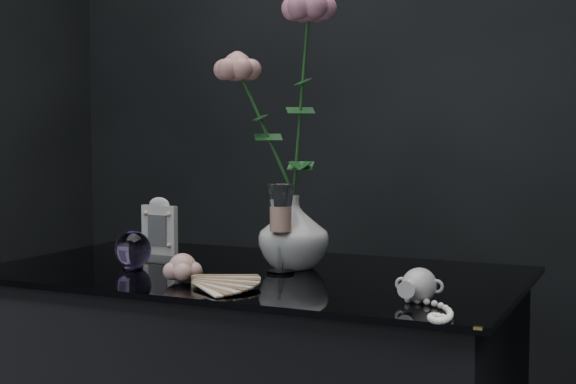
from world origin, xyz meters
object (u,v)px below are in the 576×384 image
at_px(vase, 294,232).
at_px(loose_rose, 183,268).
at_px(wine_glass, 281,229).
at_px(pearl_jar, 419,284).
at_px(paperweight, 133,249).
at_px(picture_frame, 159,226).

distance_m(vase, loose_rose, 0.26).
distance_m(wine_glass, pearl_jar, 0.36).
distance_m(wine_glass, paperweight, 0.31).
bearing_deg(picture_frame, pearl_jar, -15.78).
bearing_deg(vase, loose_rose, -117.79).
bearing_deg(wine_glass, vase, 90.67).
height_order(loose_rose, pearl_jar, pearl_jar).
xyz_separation_m(wine_glass, loose_rose, (-0.12, -0.17, -0.06)).
relative_size(vase, paperweight, 1.99).
relative_size(wine_glass, paperweight, 2.33).
bearing_deg(wine_glass, paperweight, -167.69).
relative_size(vase, loose_rose, 0.95).
bearing_deg(picture_frame, wine_glass, -11.71).
height_order(wine_glass, pearl_jar, wine_glass).
height_order(picture_frame, paperweight, picture_frame).
height_order(wine_glass, picture_frame, wine_glass).
distance_m(vase, pearl_jar, 0.39).
distance_m(picture_frame, pearl_jar, 0.72).
bearing_deg(picture_frame, paperweight, -68.32).
xyz_separation_m(picture_frame, loose_rose, (0.23, -0.27, -0.04)).
distance_m(vase, wine_glass, 0.06).
relative_size(wine_glass, loose_rose, 1.11).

